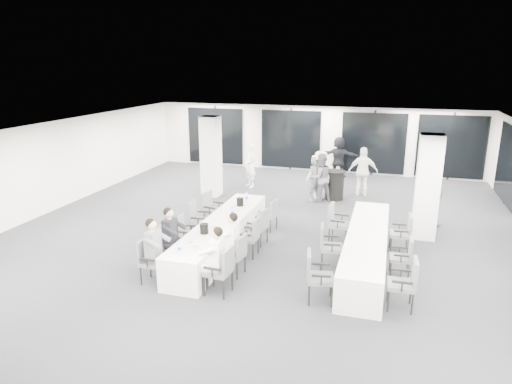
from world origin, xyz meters
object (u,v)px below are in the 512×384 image
at_px(banquet_table_side, 366,248).
at_px(standing_guest_c, 320,172).
at_px(chair_side_right_far, 404,231).
at_px(standing_guest_g, 250,162).
at_px(chair_main_left_mid, 185,232).
at_px(standing_guest_e, 428,167).
at_px(chair_side_left_far, 336,221).
at_px(chair_main_left_near, 150,258).
at_px(chair_main_left_far, 212,207).
at_px(chair_main_right_fourth, 260,224).
at_px(chair_main_right_mid, 251,235).
at_px(cocktail_table, 334,185).
at_px(standing_guest_b, 320,174).
at_px(chair_side_right_mid, 404,255).
at_px(chair_main_right_far, 270,213).
at_px(chair_side_right_near, 406,281).
at_px(chair_side_left_mid, 328,244).
at_px(standing_guest_a, 315,176).
at_px(ice_bucket_far, 240,202).
at_px(chair_main_left_fourth, 198,218).
at_px(ice_bucket_near, 204,229).
at_px(chair_main_right_near, 222,268).
at_px(banquet_table_main, 221,236).
at_px(standing_guest_h, 431,194).
at_px(standing_guest_d, 363,168).
at_px(chair_side_left_near, 316,274).
at_px(chair_main_left_second, 166,245).
at_px(chair_main_right_second, 236,253).
at_px(standing_guest_f, 339,154).

bearing_deg(banquet_table_side, standing_guest_c, 110.53).
xyz_separation_m(chair_side_right_far, standing_guest_g, (-5.48, 4.88, 0.39)).
xyz_separation_m(chair_main_left_mid, standing_guest_e, (6.13, 7.76, 0.34)).
distance_m(chair_side_left_far, standing_guest_e, 6.63).
xyz_separation_m(chair_main_left_near, chair_main_left_far, (-0.01, 3.54, 0.04)).
height_order(chair_main_right_fourth, standing_guest_c, standing_guest_c).
distance_m(banquet_table_side, chair_main_right_mid, 2.73).
bearing_deg(cocktail_table, standing_guest_b, -142.26).
relative_size(chair_main_right_fourth, chair_side_right_mid, 1.08).
height_order(chair_main_right_mid, chair_main_right_far, chair_main_right_mid).
bearing_deg(cocktail_table, chair_side_right_far, -61.77).
bearing_deg(chair_main_right_mid, standing_guest_b, -7.68).
bearing_deg(chair_side_right_near, chair_side_left_mid, 46.94).
xyz_separation_m(chair_main_right_far, standing_guest_e, (4.47, 5.74, 0.35)).
bearing_deg(chair_main_right_far, standing_guest_a, 1.23).
distance_m(cocktail_table, standing_guest_c, 0.67).
xyz_separation_m(chair_main_right_far, standing_guest_a, (0.70, 3.31, 0.34)).
bearing_deg(ice_bucket_far, banquet_table_side, -18.56).
height_order(chair_main_left_fourth, ice_bucket_near, chair_main_left_fourth).
height_order(chair_side_right_far, ice_bucket_far, ice_bucket_far).
bearing_deg(chair_main_left_mid, chair_side_left_mid, 90.47).
distance_m(banquet_table_side, ice_bucket_far, 3.71).
distance_m(chair_main_left_far, chair_side_left_mid, 3.93).
bearing_deg(ice_bucket_far, cocktail_table, 61.54).
relative_size(chair_main_left_fourth, ice_bucket_near, 4.54).
bearing_deg(chair_main_right_near, chair_main_left_near, 91.62).
distance_m(chair_side_right_far, standing_guest_a, 4.79).
relative_size(chair_side_right_mid, chair_side_right_far, 0.92).
relative_size(chair_main_left_near, chair_side_right_mid, 1.08).
bearing_deg(ice_bucket_far, chair_side_right_mid, -20.64).
distance_m(banquet_table_main, standing_guest_h, 6.26).
bearing_deg(chair_main_left_fourth, standing_guest_c, 146.68).
height_order(chair_side_right_far, standing_guest_b, standing_guest_b).
height_order(chair_side_left_far, standing_guest_d, standing_guest_d).
bearing_deg(standing_guest_d, chair_side_left_near, 79.54).
bearing_deg(chair_main_right_far, standing_guest_h, -53.33).
distance_m(standing_guest_a, standing_guest_b, 0.22).
relative_size(banquet_table_side, chair_side_left_mid, 5.00).
bearing_deg(standing_guest_g, ice_bucket_far, -31.60).
distance_m(chair_main_left_near, chair_main_left_second, 0.76).
relative_size(banquet_table_main, standing_guest_d, 2.55).
xyz_separation_m(chair_main_right_near, chair_main_right_far, (-0.01, 3.84, -0.07)).
height_order(chair_main_left_far, chair_main_right_fourth, chair_main_left_far).
distance_m(chair_main_left_mid, chair_main_right_fourth, 1.92).
bearing_deg(chair_main_left_second, chair_side_left_far, 116.96).
height_order(chair_side_left_mid, chair_side_right_mid, chair_side_left_mid).
height_order(cocktail_table, chair_main_right_second, cocktail_table).
relative_size(banquet_table_main, standing_guest_f, 2.62).
xyz_separation_m(chair_main_right_second, ice_bucket_near, (-0.91, 0.37, 0.34)).
xyz_separation_m(banquet_table_side, chair_main_right_second, (-2.71, -1.44, 0.15)).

